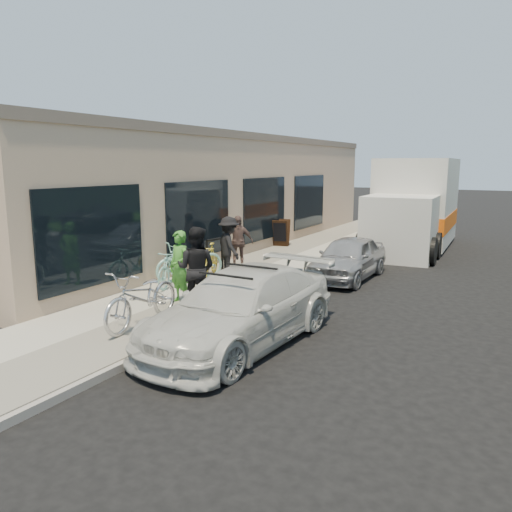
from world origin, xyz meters
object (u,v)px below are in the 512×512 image
at_px(sedan_white, 241,308).
at_px(sedan_silver, 348,258).
at_px(woman_rider, 180,267).
at_px(bystander_a, 229,246).
at_px(cruiser_bike_c, 209,260).
at_px(bystander_b, 238,242).
at_px(sandwich_board, 281,233).
at_px(cruiser_bike_b, 190,261).
at_px(tandem_bike, 143,297).
at_px(bike_rack, 215,252).
at_px(moving_truck, 414,209).
at_px(cruiser_bike_a, 173,268).
at_px(man_standing, 196,268).

bearing_deg(sedan_white, sedan_silver, 94.22).
xyz_separation_m(woman_rider, bystander_a, (-0.56, 2.90, 0.01)).
distance_m(sedan_white, bystander_a, 5.03).
xyz_separation_m(cruiser_bike_c, bystander_b, (0.05, 1.40, 0.33)).
distance_m(sandwich_board, woman_rider, 8.21).
bearing_deg(sandwich_board, sedan_silver, -55.15).
height_order(cruiser_bike_b, bystander_a, bystander_a).
relative_size(tandem_bike, bystander_a, 1.30).
relative_size(cruiser_bike_b, bystander_a, 1.21).
distance_m(cruiser_bike_b, bystander_a, 1.22).
bearing_deg(cruiser_bike_b, cruiser_bike_c, 95.84).
distance_m(bike_rack, bystander_a, 0.51).
height_order(moving_truck, woman_rider, moving_truck).
bearing_deg(cruiser_bike_c, sandwich_board, 78.48).
xyz_separation_m(tandem_bike, cruiser_bike_b, (-1.48, 3.47, -0.04)).
xyz_separation_m(sandwich_board, cruiser_bike_b, (0.43, -6.20, 0.02)).
distance_m(sedan_silver, moving_truck, 6.43).
height_order(woman_rider, cruiser_bike_b, woman_rider).
bearing_deg(woman_rider, bystander_a, 116.19).
distance_m(sedan_white, cruiser_bike_b, 4.59).
xyz_separation_m(cruiser_bike_a, bystander_a, (0.53, 1.80, 0.34)).
bearing_deg(moving_truck, man_standing, -102.93).
xyz_separation_m(bike_rack, sandwich_board, (-0.50, 5.16, -0.10)).
bearing_deg(sedan_white, cruiser_bike_b, 141.69).
relative_size(bike_rack, sedan_white, 0.21).
relative_size(bystander_a, bystander_b, 1.05).
relative_size(sedan_silver, woman_rider, 2.17).
height_order(sedan_silver, cruiser_bike_a, sedan_silver).
bearing_deg(bystander_b, tandem_bike, -111.40).
distance_m(cruiser_bike_a, cruiser_bike_b, 0.75).
relative_size(bike_rack, moving_truck, 0.14).
xyz_separation_m(sedan_silver, bystander_b, (-3.11, -0.84, 0.33)).
distance_m(sandwich_board, tandem_bike, 9.86).
relative_size(bike_rack, man_standing, 0.56).
bearing_deg(sedan_white, bike_rack, 132.72).
height_order(sedan_white, man_standing, man_standing).
xyz_separation_m(bike_rack, man_standing, (1.66, -3.15, 0.28)).
xyz_separation_m(moving_truck, cruiser_bike_b, (-3.75, -9.19, -0.83)).
relative_size(cruiser_bike_c, bystander_a, 0.92).
distance_m(tandem_bike, woman_rider, 1.68).
bearing_deg(cruiser_bike_b, sedan_white, -17.34).
bearing_deg(man_standing, woman_rider, -36.11).
bearing_deg(bystander_b, bike_rack, -134.53).
relative_size(moving_truck, cruiser_bike_a, 4.45).
height_order(woman_rider, bystander_b, woman_rider).
xyz_separation_m(sedan_white, moving_truck, (0.34, 12.26, 0.84)).
xyz_separation_m(sedan_silver, man_standing, (-1.62, -4.94, 0.44)).
relative_size(tandem_bike, man_standing, 1.20).
height_order(bike_rack, tandem_bike, tandem_bike).
bearing_deg(woman_rider, cruiser_bike_a, 149.89).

